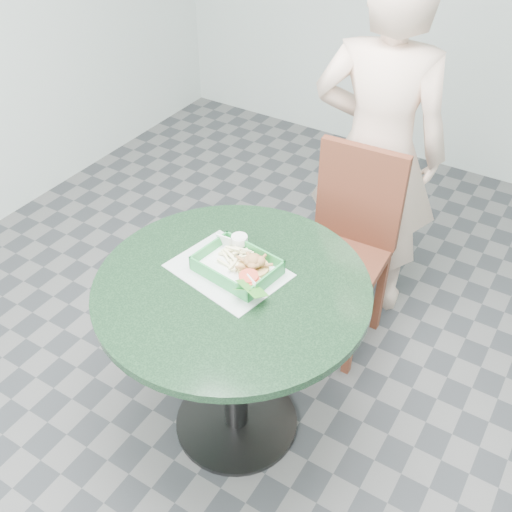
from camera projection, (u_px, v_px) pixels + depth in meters
The scene contains 10 objects.
floor at pixel (237, 422), 2.48m from camera, with size 4.00×5.00×0.02m, color #303335.
cafe_table at pixel (233, 324), 2.12m from camera, with size 0.94×0.94×0.75m.
dining_chair at pixel (347, 238), 2.59m from camera, with size 0.38×0.38×0.93m.
diner_person at pixel (379, 138), 2.55m from camera, with size 0.64×0.42×1.76m, color beige.
placemat at pixel (229, 275), 2.06m from camera, with size 0.37×0.28×0.00m, color #ACB8B4.
food_basket at pixel (237, 272), 2.05m from camera, with size 0.26×0.19×0.05m.
crab_sandwich at pixel (254, 266), 2.02m from camera, with size 0.11×0.11×0.07m.
fries_pile at pixel (232, 260), 2.07m from camera, with size 0.10×0.11×0.04m, color #F8EFB2, non-canonical shape.
sauce_ramekin at pixel (235, 244), 2.12m from camera, with size 0.06×0.06×0.03m.
garnish_cup at pixel (254, 286), 1.95m from camera, with size 0.12×0.11×0.05m.
Camera 1 is at (0.86, -1.22, 2.10)m, focal length 42.00 mm.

